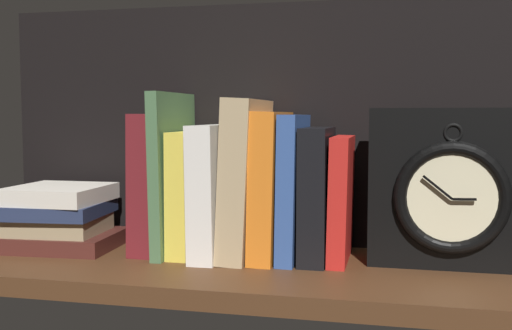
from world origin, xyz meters
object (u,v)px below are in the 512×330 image
(framed_clock, at_px, (450,189))
(book_maroon_dawkins, at_px, (155,183))
(book_black_skeptic, at_px, (317,194))
(book_orange_pandolfini, at_px, (271,185))
(book_green_romantic, at_px, (173,173))
(book_stack_side, at_px, (59,217))
(book_red_requiem, at_px, (341,199))
(book_yellow_seinlanguage, at_px, (192,192))
(book_tan_shortstories, at_px, (244,178))
(book_white_catcher, at_px, (216,190))
(book_blue_modern, at_px, (293,187))

(framed_clock, bearing_deg, book_maroon_dawkins, 179.52)
(book_black_skeptic, bearing_deg, book_orange_pandolfini, 180.00)
(book_green_romantic, relative_size, book_stack_side, 1.37)
(book_stack_side, bearing_deg, book_red_requiem, 2.25)
(book_yellow_seinlanguage, distance_m, framed_clock, 0.36)
(book_maroon_dawkins, bearing_deg, framed_clock, -0.48)
(book_yellow_seinlanguage, distance_m, book_tan_shortstories, 0.08)
(book_tan_shortstories, distance_m, framed_clock, 0.28)
(book_tan_shortstories, xyz_separation_m, book_stack_side, (-0.28, -0.02, -0.06))
(book_maroon_dawkins, distance_m, book_white_catcher, 0.09)
(book_stack_side, bearing_deg, book_tan_shortstories, 3.35)
(book_blue_modern, relative_size, book_black_skeptic, 1.10)
(book_white_catcher, bearing_deg, book_tan_shortstories, 0.00)
(book_tan_shortstories, bearing_deg, book_green_romantic, 180.00)
(book_blue_modern, distance_m, book_black_skeptic, 0.03)
(book_orange_pandolfini, distance_m, book_blue_modern, 0.03)
(book_orange_pandolfini, bearing_deg, framed_clock, -0.83)
(book_yellow_seinlanguage, bearing_deg, book_white_catcher, 0.00)
(book_white_catcher, xyz_separation_m, book_tan_shortstories, (0.04, 0.00, 0.02))
(book_green_romantic, distance_m, book_white_catcher, 0.07)
(book_blue_modern, bearing_deg, book_stack_side, -177.33)
(book_blue_modern, relative_size, book_red_requiem, 1.17)
(book_green_romantic, bearing_deg, book_red_requiem, 0.00)
(book_green_romantic, distance_m, book_yellow_seinlanguage, 0.04)
(book_green_romantic, bearing_deg, framed_clock, -0.52)
(book_black_skeptic, height_order, framed_clock, framed_clock)
(book_white_catcher, bearing_deg, book_orange_pandolfini, 0.00)
(book_green_romantic, distance_m, book_stack_side, 0.19)
(book_blue_modern, bearing_deg, book_tan_shortstories, 180.00)
(book_orange_pandolfini, bearing_deg, book_green_romantic, 180.00)
(book_green_romantic, distance_m, book_blue_modern, 0.18)
(book_maroon_dawkins, relative_size, book_tan_shortstories, 0.91)
(book_red_requiem, bearing_deg, book_white_catcher, 180.00)
(book_green_romantic, xyz_separation_m, book_red_requiem, (0.24, 0.00, -0.03))
(book_tan_shortstories, bearing_deg, book_blue_modern, 0.00)
(book_red_requiem, bearing_deg, book_black_skeptic, 180.00)
(book_green_romantic, bearing_deg, book_stack_side, -174.66)
(book_yellow_seinlanguage, height_order, book_blue_modern, book_blue_modern)
(book_blue_modern, xyz_separation_m, book_black_skeptic, (0.03, 0.00, -0.01))
(book_maroon_dawkins, bearing_deg, book_green_romantic, 0.00)
(book_red_requiem, relative_size, book_stack_side, 1.01)
(book_maroon_dawkins, bearing_deg, book_orange_pandolfini, 0.00)
(book_stack_side, bearing_deg, book_black_skeptic, 2.44)
(book_tan_shortstories, xyz_separation_m, book_black_skeptic, (0.10, 0.00, -0.02))
(book_orange_pandolfini, xyz_separation_m, book_blue_modern, (0.03, 0.00, -0.00))
(book_maroon_dawkins, relative_size, book_white_catcher, 1.08)
(book_blue_modern, bearing_deg, book_yellow_seinlanguage, 180.00)
(book_yellow_seinlanguage, height_order, book_black_skeptic, book_black_skeptic)
(framed_clock, xyz_separation_m, book_stack_side, (-0.56, -0.01, -0.06))
(book_orange_pandolfini, bearing_deg, book_maroon_dawkins, 180.00)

